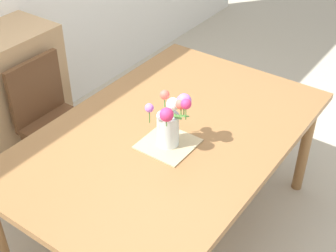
# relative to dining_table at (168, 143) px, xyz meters

# --- Properties ---
(ground_plane) EXTENTS (12.00, 12.00, 0.00)m
(ground_plane) POSITION_rel_dining_table_xyz_m (0.00, 0.00, -0.69)
(ground_plane) COLOR #B7AD99
(dining_table) EXTENTS (1.83, 1.20, 0.77)m
(dining_table) POSITION_rel_dining_table_xyz_m (0.00, 0.00, 0.00)
(dining_table) COLOR olive
(dining_table) RESTS_ON ground_plane
(chair_far) EXTENTS (0.42, 0.42, 0.90)m
(chair_far) POSITION_rel_dining_table_xyz_m (-0.03, 0.94, -0.17)
(chair_far) COLOR brown
(chair_far) RESTS_ON ground_plane
(placemat) EXTENTS (0.27, 0.27, 0.01)m
(placemat) POSITION_rel_dining_table_xyz_m (-0.09, -0.06, 0.08)
(placemat) COLOR tan
(placemat) RESTS_ON dining_table
(flower_vase) EXTENTS (0.22, 0.19, 0.29)m
(flower_vase) POSITION_rel_dining_table_xyz_m (-0.08, -0.07, 0.23)
(flower_vase) COLOR silver
(flower_vase) RESTS_ON placemat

